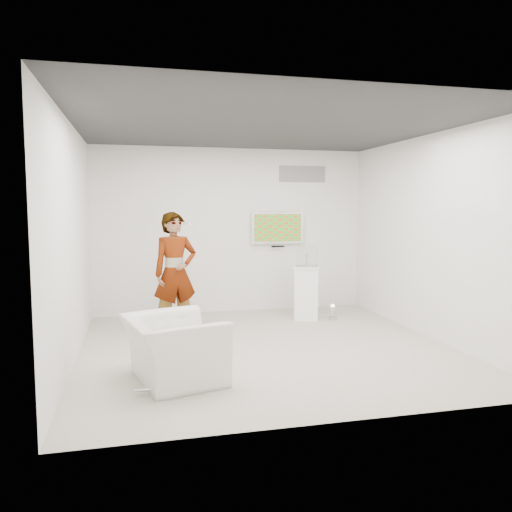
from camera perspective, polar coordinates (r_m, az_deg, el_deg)
The scene contains 10 objects.
room at distance 6.76m, azimuth 1.21°, elevation 1.94°, with size 5.01×5.01×3.00m.
tv at distance 9.35m, azimuth 2.45°, elevation 3.26°, with size 1.00×0.08×0.60m, color silver.
logo_decal at distance 9.54m, azimuth 5.33°, elevation 9.29°, with size 0.90×0.02×0.30m, color slate.
person at distance 7.70m, azimuth -9.23°, elevation -1.94°, with size 0.68×0.45×1.86m, color silver.
armchair at distance 5.72m, azimuth -9.37°, elevation -10.43°, with size 1.11×0.97×0.72m, color silver.
pedestal at distance 8.70m, azimuth 5.78°, elevation -4.16°, with size 0.45×0.45×0.92m, color white.
floor_uplight at distance 8.76m, azimuth 8.75°, elevation -6.36°, with size 0.16×0.16×0.25m, color silver.
vitrine at distance 8.62m, azimuth 5.82°, elevation -0.01°, with size 0.34×0.34×0.34m, color white.
console at distance 8.63m, azimuth 5.82°, elevation -0.43°, with size 0.05×0.16×0.22m, color white.
wii_remote at distance 7.87m, azimuth -7.96°, elevation 3.68°, with size 0.04×0.14×0.04m, color white.
Camera 1 is at (-1.71, -6.53, 1.93)m, focal length 35.00 mm.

